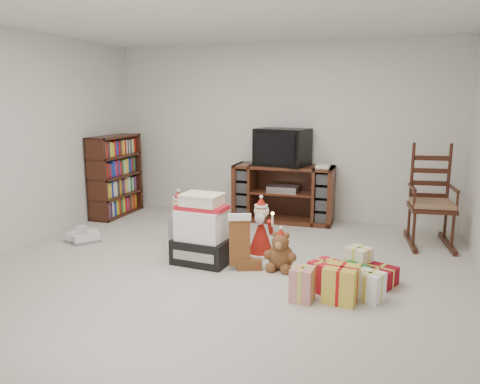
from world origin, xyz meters
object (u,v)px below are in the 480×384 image
object	(u,v)px
tv_stand	(283,193)
rocking_chair	(431,209)
santa_figurine	(261,234)
mrs_claus_figurine	(179,224)
gift_pile	(202,233)
sneaker_pair	(82,237)
gift_cluster	(345,278)
bookshelf	(116,177)
teddy_bear	(281,253)
red_suitcase	(196,231)
crt_television	(282,147)

from	to	relation	value
tv_stand	rocking_chair	size ratio (longest dim) A/B	1.13
santa_figurine	mrs_claus_figurine	world-z (taller)	santa_figurine
gift_pile	santa_figurine	bearing A→B (deg)	41.43
santa_figurine	mrs_claus_figurine	xyz separation A→B (m)	(-1.04, 0.09, -0.00)
sneaker_pair	gift_cluster	distance (m)	3.26
tv_stand	sneaker_pair	size ratio (longest dim) A/B	3.19
tv_stand	santa_figurine	distance (m)	1.58
rocking_chair	sneaker_pair	distance (m)	4.24
bookshelf	mrs_claus_figurine	size ratio (longest dim) A/B	1.79
bookshelf	sneaker_pair	bearing A→B (deg)	-74.71
teddy_bear	sneaker_pair	bearing A→B (deg)	176.86
red_suitcase	sneaker_pair	size ratio (longest dim) A/B	1.20
red_suitcase	teddy_bear	xyz separation A→B (m)	(1.07, -0.29, -0.06)
red_suitcase	teddy_bear	world-z (taller)	red_suitcase
bookshelf	gift_pile	size ratio (longest dim) A/B	1.62
santa_figurine	mrs_claus_figurine	distance (m)	1.04
tv_stand	gift_pile	distance (m)	2.01
mrs_claus_figurine	gift_cluster	size ratio (longest dim) A/B	0.65
bookshelf	gift_cluster	size ratio (longest dim) A/B	1.16
teddy_bear	mrs_claus_figurine	distance (m)	1.42
gift_pile	santa_figurine	size ratio (longest dim) A/B	1.09
teddy_bear	sneaker_pair	distance (m)	2.54
red_suitcase	mrs_claus_figurine	distance (m)	0.31
rocking_chair	sneaker_pair	bearing A→B (deg)	-169.33
tv_stand	rocking_chair	distance (m)	1.98
gift_pile	sneaker_pair	bearing A→B (deg)	177.27
gift_pile	teddy_bear	xyz separation A→B (m)	(0.84, 0.07, -0.15)
rocking_chair	gift_pile	world-z (taller)	rocking_chair
gift_pile	mrs_claus_figurine	size ratio (longest dim) A/B	1.11
gift_pile	sneaker_pair	world-z (taller)	gift_pile
teddy_bear	crt_television	bearing A→B (deg)	103.71
gift_pile	crt_television	size ratio (longest dim) A/B	0.94
red_suitcase	sneaker_pair	distance (m)	1.48
bookshelf	rocking_chair	world-z (taller)	rocking_chair
rocking_chair	red_suitcase	distance (m)	2.81
bookshelf	crt_television	world-z (taller)	crt_television
gift_cluster	rocking_chair	bearing A→B (deg)	65.89
red_suitcase	gift_cluster	size ratio (longest dim) A/B	0.52
bookshelf	santa_figurine	xyz separation A→B (m)	(2.58, -1.12, -0.31)
gift_pile	red_suitcase	world-z (taller)	gift_pile
bookshelf	gift_pile	bearing A→B (deg)	-36.54
tv_stand	rocking_chair	bearing A→B (deg)	-15.35
santa_figurine	sneaker_pair	bearing A→B (deg)	-175.03
tv_stand	bookshelf	world-z (taller)	bookshelf
gift_cluster	crt_television	size ratio (longest dim) A/B	1.31
rocking_chair	crt_television	world-z (taller)	crt_television
tv_stand	mrs_claus_figurine	distance (m)	1.74
bookshelf	mrs_claus_figurine	world-z (taller)	bookshelf
sneaker_pair	gift_cluster	bearing A→B (deg)	12.59
tv_stand	bookshelf	distance (m)	2.50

